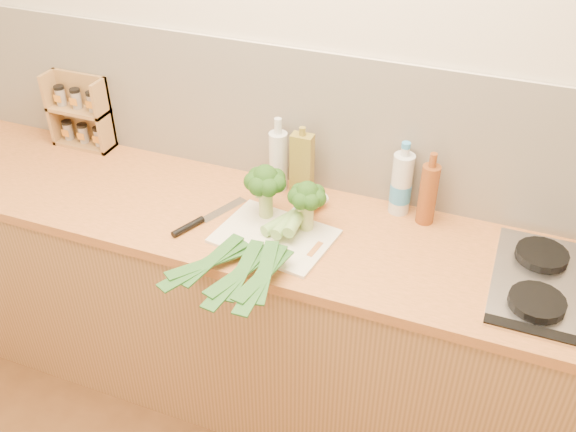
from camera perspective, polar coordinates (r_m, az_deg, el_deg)
name	(u,v)px	position (r m, az deg, el deg)	size (l,w,h in m)	color
room_shell	(311,121)	(2.37, 2.07, 8.41)	(3.50, 3.50, 3.50)	beige
counter	(283,315)	(2.57, -0.46, -8.83)	(3.20, 0.62, 0.90)	#A97746
chopping_board	(275,236)	(2.22, -1.21, -1.82)	(0.39, 0.28, 0.01)	white
broccoli_left	(265,182)	(2.23, -2.03, 3.03)	(0.15, 0.15, 0.21)	#A4B569
broccoli_right	(307,197)	(2.17, 1.71, 1.68)	(0.13, 0.13, 0.19)	#A4B569
leek_front	(268,229)	(2.20, -1.78, -1.19)	(0.35, 0.68, 0.04)	white
leek_mid	(273,237)	(2.14, -1.31, -1.91)	(0.14, 0.65, 0.04)	white
leek_back	(287,234)	(2.12, -0.06, -1.64)	(0.11, 0.66, 0.04)	white
chefs_knife	(197,222)	(2.30, -8.09, -0.57)	(0.16, 0.32, 0.02)	silver
spice_rack	(82,115)	(2.85, -17.85, 8.55)	(0.26, 0.10, 0.31)	#A07844
oil_tin	(302,166)	(2.36, 1.24, 4.45)	(0.08, 0.05, 0.29)	olive
glass_bottle	(278,160)	(2.42, -0.87, 5.02)	(0.07, 0.07, 0.30)	silver
amber_bottle	(428,193)	(2.28, 12.34, 1.98)	(0.06, 0.06, 0.28)	brown
water_bottle	(401,185)	(2.33, 10.03, 2.70)	(0.08, 0.08, 0.26)	silver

